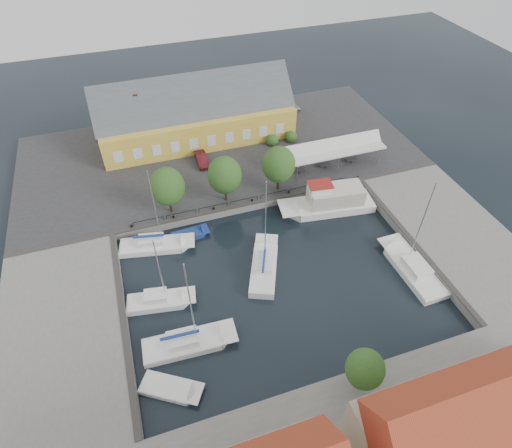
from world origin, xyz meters
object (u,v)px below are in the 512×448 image
Objects in this scene: east_boat_c at (412,270)px; west_boat_a at (155,246)px; center_sailboat at (264,267)px; car_silver at (290,108)px; west_boat_c at (160,302)px; launch_nw at (190,235)px; launch_sw at (171,389)px; warehouse at (191,115)px; west_boat_d at (188,344)px; trawler at (330,202)px; car_red at (202,159)px; tent_canopy at (334,149)px.

east_boat_c reaches higher than west_boat_a.
east_boat_c is (15.34, -5.41, -0.11)m from center_sailboat.
car_silver is 0.38× the size of west_boat_c.
launch_sw is at bearing -107.11° from launch_nw.
warehouse is at bearing 76.03° from launch_nw.
trawler is at bearing 32.62° from west_boat_d.
east_boat_c reaches higher than west_boat_c.
warehouse is at bearing 87.65° from car_red.
launch_nw is (4.97, 8.70, -0.17)m from west_boat_c.
launch_sw is at bearing -143.55° from trawler.
warehouse is 37.77m from east_boat_c.
car_red is at bearing 73.87° from west_boat_d.
west_boat_c is (-26.75, -31.24, -1.36)m from car_silver.
tent_canopy is 16.23m from car_silver.
launch_sw is 19.02m from launch_nw.
trawler is 1.09× the size of west_boat_a.
center_sailboat is 10.25m from launch_nw.
east_boat_c is at bearing 2.69° from west_boat_d.
tent_canopy is at bearing 176.53° from car_silver.
east_boat_c reaches higher than center_sailboat.
launch_nw is at bearing 133.01° from car_silver.
west_boat_a is at bearing -113.76° from warehouse.
west_boat_c reaches higher than trawler.
west_boat_c is (-26.97, 4.49, 0.00)m from east_boat_c.
tent_canopy is at bearing 43.51° from center_sailboat.
east_boat_c is at bearing -54.93° from car_red.
car_silver is at bearing 30.74° from car_red.
warehouse reaches higher than tent_canopy.
west_boat_a is (-8.75, -13.45, -1.40)m from car_red.
tent_canopy is at bearing -19.21° from car_red.
warehouse is 2.28× the size of trawler.
launch_sw is at bearing -105.46° from warehouse.
warehouse is 17.12m from car_silver.
launch_nw is (3.28, 14.38, -0.18)m from west_boat_d.
car_silver is 0.91× the size of car_red.
warehouse is 4.99× the size of launch_sw.
west_boat_d is (-25.07, -36.92, -1.36)m from car_silver.
launch_sw is at bearing -94.64° from west_boat_a.
car_silver is 0.30× the size of center_sailboat.
trawler is 18.00m from launch_nw.
west_boat_a is at bearing 85.36° from launch_sw.
west_boat_a is at bearing 93.74° from west_boat_d.
trawler is at bearing -44.20° from car_red.
warehouse is 2.49× the size of west_boat_a.
tent_canopy is 2.45× the size of launch_sw.
trawler is at bearing -0.33° from west_boat_a.
center_sailboat is at bearing -33.32° from west_boat_a.
launch_sw is (-10.18, -30.98, -1.58)m from car_red.
launch_sw reaches higher than launch_nw.
car_silver is at bearing 80.68° from trawler.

